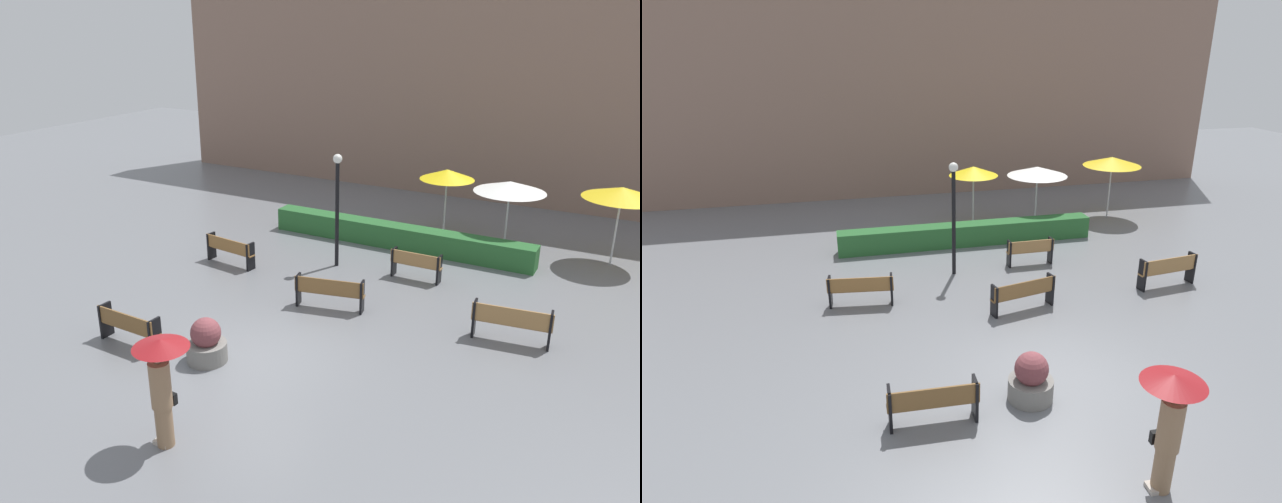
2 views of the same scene
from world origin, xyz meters
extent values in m
plane|color=slate|center=(0.00, 0.00, 0.00)|extent=(60.00, 60.00, 0.00)
cube|color=#9E7242|center=(1.55, 6.13, 0.46)|extent=(1.53, 0.23, 0.04)
cube|color=#9E7242|center=(1.55, 6.00, 0.67)|extent=(1.53, 0.04, 0.39)
cube|color=black|center=(0.84, 6.11, 0.43)|extent=(0.06, 0.33, 0.86)
cube|color=black|center=(2.25, 6.11, 0.43)|extent=(0.06, 0.33, 0.86)
cube|color=olive|center=(-3.96, 4.46, 0.45)|extent=(1.80, 0.46, 0.04)
cube|color=olive|center=(-3.97, 4.31, 0.67)|extent=(1.78, 0.26, 0.39)
cube|color=black|center=(-4.79, 4.54, 0.43)|extent=(0.10, 0.35, 0.87)
cube|color=black|center=(-3.13, 4.33, 0.43)|extent=(0.10, 0.35, 0.87)
cube|color=brown|center=(-2.94, -0.89, 0.43)|extent=(1.76, 0.34, 0.04)
cube|color=brown|center=(-2.95, -1.05, 0.66)|extent=(1.75, 0.10, 0.42)
cube|color=black|center=(-3.76, -0.88, 0.43)|extent=(0.07, 0.38, 0.87)
cube|color=black|center=(-2.13, -0.93, 0.43)|extent=(0.07, 0.38, 0.87)
cube|color=brown|center=(0.26, 3.15, 0.44)|extent=(1.88, 0.63, 0.04)
cube|color=brown|center=(0.29, 3.01, 0.67)|extent=(1.84, 0.44, 0.42)
cube|color=black|center=(-0.59, 2.94, 0.44)|extent=(0.13, 0.34, 0.88)
cube|color=black|center=(1.12, 3.32, 0.44)|extent=(0.13, 0.34, 0.88)
cube|color=#9E7242|center=(4.92, 3.62, 0.47)|extent=(1.89, 0.45, 0.04)
cube|color=#9E7242|center=(4.93, 3.49, 0.71)|extent=(1.87, 0.26, 0.44)
cube|color=black|center=(4.05, 3.50, 0.47)|extent=(0.10, 0.34, 0.94)
cube|color=black|center=(5.79, 3.71, 0.47)|extent=(0.10, 0.34, 0.94)
cylinder|color=#8C6B4C|center=(0.36, -3.39, 0.41)|extent=(0.32, 0.32, 0.83)
cube|color=#B2A599|center=(0.30, -3.39, 0.04)|extent=(0.33, 0.27, 0.08)
cylinder|color=#8C6B4C|center=(0.36, -3.39, 1.27)|extent=(0.38, 0.38, 0.90)
sphere|color=tan|center=(0.36, -3.39, 1.83)|extent=(0.21, 0.21, 0.21)
cube|color=black|center=(0.35, -3.17, 0.88)|extent=(0.28, 0.11, 0.22)
cylinder|color=black|center=(0.36, -3.29, 1.60)|extent=(0.02, 0.02, 0.90)
cone|color=maroon|center=(0.36, -3.29, 2.05)|extent=(1.02, 1.02, 0.16)
cylinder|color=slate|center=(-0.88, -0.63, 0.23)|extent=(0.93, 0.93, 0.45)
sphere|color=brown|center=(-0.88, -0.63, 0.71)|extent=(0.70, 0.70, 0.70)
cylinder|color=black|center=(-1.01, 5.95, 1.63)|extent=(0.12, 0.12, 3.26)
sphere|color=white|center=(-1.01, 5.95, 3.38)|extent=(0.28, 0.28, 0.28)
cylinder|color=silver|center=(0.84, 10.72, 1.06)|extent=(0.06, 0.06, 2.11)
cone|color=yellow|center=(0.84, 10.72, 2.11)|extent=(1.91, 1.91, 0.35)
cylinder|color=silver|center=(3.19, 9.99, 1.07)|extent=(0.06, 0.06, 2.14)
cone|color=white|center=(3.19, 9.99, 2.14)|extent=(2.32, 2.32, 0.35)
cylinder|color=silver|center=(6.46, 10.27, 1.15)|extent=(0.06, 0.06, 2.31)
cone|color=yellow|center=(6.46, 10.27, 2.31)|extent=(2.30, 2.30, 0.35)
cube|color=#28602D|center=(0.02, 8.40, 0.39)|extent=(9.06, 0.70, 0.77)
cube|color=#846656|center=(0.00, 16.00, 4.65)|extent=(28.00, 1.20, 9.29)
camera|label=1|loc=(7.55, -10.51, 7.45)|focal=35.88mm
camera|label=2|loc=(-4.38, -9.32, 6.85)|focal=30.51mm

